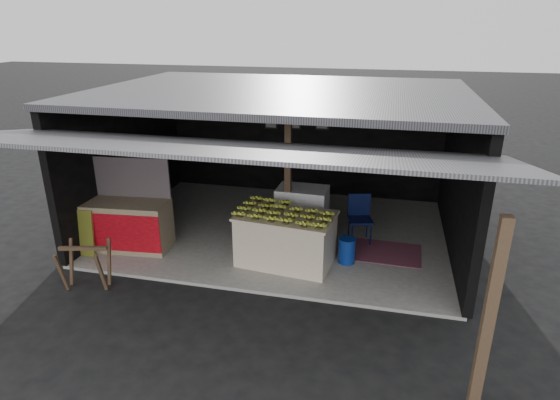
% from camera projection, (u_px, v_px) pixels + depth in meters
% --- Properties ---
extents(ground, '(80.00, 80.00, 0.00)m').
position_uv_depth(ground, '(246.00, 293.00, 7.83)').
color(ground, black).
rests_on(ground, ground).
extents(concrete_slab, '(7.00, 5.00, 0.06)m').
position_uv_depth(concrete_slab, '(280.00, 230.00, 10.09)').
color(concrete_slab, gray).
rests_on(concrete_slab, ground).
extents(shophouse, '(7.40, 7.29, 3.02)m').
position_uv_depth(shophouse, '(284.00, 133.00, 9.63)').
color(shophouse, black).
rests_on(shophouse, ground).
extents(banana_table, '(1.84, 1.25, 0.96)m').
position_uv_depth(banana_table, '(286.00, 239.00, 8.53)').
color(banana_table, silver).
rests_on(banana_table, concrete_slab).
extents(banana_pile, '(1.70, 1.14, 0.19)m').
position_uv_depth(banana_pile, '(286.00, 210.00, 8.32)').
color(banana_pile, yellow).
rests_on(banana_pile, banana_table).
extents(white_crate, '(1.01, 0.71, 1.11)m').
position_uv_depth(white_crate, '(302.00, 214.00, 9.44)').
color(white_crate, white).
rests_on(white_crate, concrete_slab).
extents(neighbor_stall, '(1.76, 0.92, 1.75)m').
position_uv_depth(neighbor_stall, '(126.00, 222.00, 9.11)').
color(neighbor_stall, '#998466').
rests_on(neighbor_stall, concrete_slab).
extents(green_signboard, '(0.60, 0.14, 0.90)m').
position_uv_depth(green_signboard, '(79.00, 233.00, 8.83)').
color(green_signboard, black).
rests_on(green_signboard, concrete_slab).
extents(sawhorse, '(0.84, 0.83, 0.78)m').
position_uv_depth(sawhorse, '(85.00, 262.00, 7.79)').
color(sawhorse, brown).
rests_on(sawhorse, ground).
extents(water_barrel, '(0.31, 0.31, 0.45)m').
position_uv_depth(water_barrel, '(347.00, 251.00, 8.62)').
color(water_barrel, navy).
rests_on(water_barrel, concrete_slab).
extents(plastic_chair, '(0.56, 0.56, 0.96)m').
position_uv_depth(plastic_chair, '(360.00, 214.00, 9.41)').
color(plastic_chair, '#0A113A').
rests_on(plastic_chair, concrete_slab).
extents(magenta_rug, '(1.53, 1.04, 0.01)m').
position_uv_depth(magenta_rug, '(381.00, 252.00, 9.08)').
color(magenta_rug, maroon).
rests_on(magenta_rug, concrete_slab).
extents(picture_frames, '(1.62, 0.04, 0.46)m').
position_uv_depth(picture_frames, '(296.00, 121.00, 11.62)').
color(picture_frames, black).
rests_on(picture_frames, shophouse).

